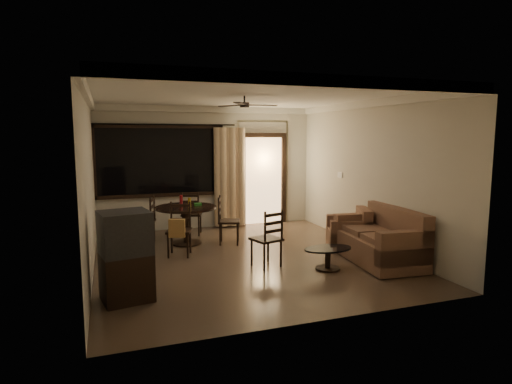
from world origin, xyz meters
name	(u,v)px	position (x,y,z in m)	size (l,w,h in m)	color
ground	(245,258)	(0.00, 0.00, 0.00)	(5.50, 5.50, 0.00)	#7F6651
room_shell	(246,150)	(0.59, 1.77, 1.83)	(5.50, 6.70, 5.50)	beige
dining_table	(186,214)	(-0.79, 1.34, 0.59)	(1.20, 1.20, 0.97)	black
dining_chair_west	(144,230)	(-1.58, 1.60, 0.28)	(0.53, 0.53, 0.95)	black
dining_chair_east	(229,230)	(0.00, 1.07, 0.28)	(0.53, 0.53, 0.95)	black
dining_chair_south	(179,239)	(-1.06, 0.52, 0.31)	(0.53, 0.57, 0.95)	black
dining_chair_north	(192,222)	(-0.54, 2.08, 0.28)	(0.53, 0.53, 0.95)	black
tv_cabinet	(126,256)	(-2.05, -1.33, 0.59)	(0.71, 0.66, 1.18)	black
sofa	(382,241)	(2.12, -1.01, 0.36)	(1.06, 1.77, 0.91)	#462B20
armchair	(351,232)	(2.09, -0.06, 0.31)	(0.98, 0.98, 0.76)	#462B20
coffee_table	(328,255)	(1.06, -1.05, 0.23)	(0.80, 0.48, 0.35)	black
side_chair	(267,249)	(0.19, -0.58, 0.28)	(0.53, 0.53, 0.96)	black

